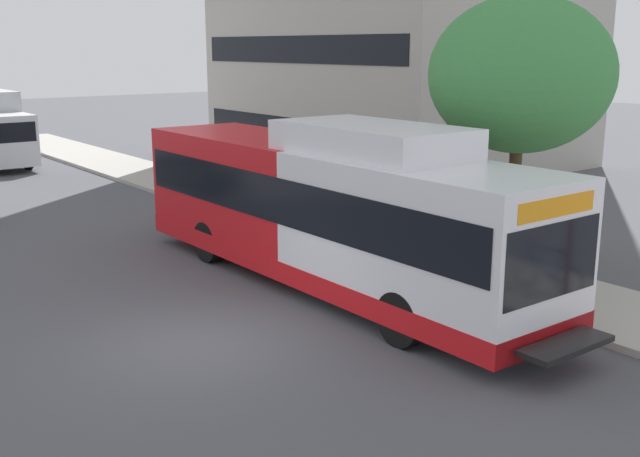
# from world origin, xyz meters

# --- Properties ---
(ground_plane) EXTENTS (120.00, 120.00, 0.00)m
(ground_plane) POSITION_xyz_m (0.00, 8.00, 0.00)
(ground_plane) COLOR #4C4C51
(sidewalk_curb) EXTENTS (3.00, 56.00, 0.14)m
(sidewalk_curb) POSITION_xyz_m (7.00, 6.00, 0.07)
(sidewalk_curb) COLOR #A8A399
(sidewalk_curb) RESTS_ON ground
(transit_bus) EXTENTS (2.58, 12.25, 3.65)m
(transit_bus) POSITION_xyz_m (3.86, 1.27, 1.70)
(transit_bus) COLOR white
(transit_bus) RESTS_ON ground
(street_tree_near_stop) EXTENTS (4.00, 4.00, 6.10)m
(street_tree_near_stop) POSITION_xyz_m (7.65, -0.64, 4.52)
(street_tree_near_stop) COLOR #4C3823
(street_tree_near_stop) RESTS_ON sidewalk_curb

